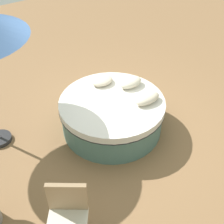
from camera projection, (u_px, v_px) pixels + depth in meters
ground_plane at (112, 127)px, 5.80m from camera, size 16.00×16.00×0.00m
round_bed at (112, 114)px, 5.58m from camera, size 2.00×2.00×0.67m
throw_pillow_0 at (147, 98)px, 5.29m from camera, size 0.52×0.29×0.17m
throw_pillow_1 at (131, 82)px, 5.68m from camera, size 0.49×0.31×0.18m
throw_pillow_2 at (102, 81)px, 5.77m from camera, size 0.45×0.35×0.14m
patio_chair at (67, 212)px, 3.75m from camera, size 0.72×0.71×0.98m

